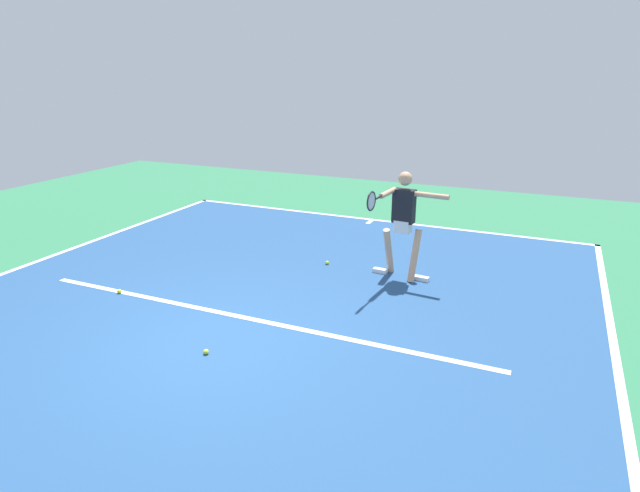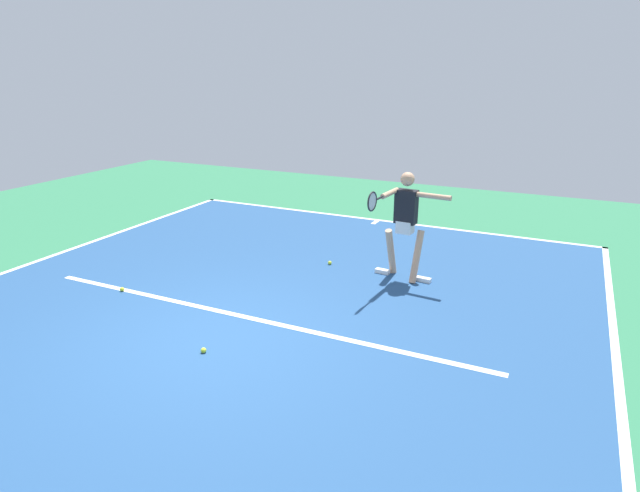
% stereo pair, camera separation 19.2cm
% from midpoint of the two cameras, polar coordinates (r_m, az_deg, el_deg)
% --- Properties ---
extents(ground_plane, '(20.95, 20.95, 0.00)m').
position_cam_midpoint_polar(ground_plane, '(6.94, -11.97, -9.99)').
color(ground_plane, '#2D754C').
extents(court_surface, '(9.24, 12.52, 0.00)m').
position_cam_midpoint_polar(court_surface, '(6.94, -11.97, -9.98)').
color(court_surface, navy).
rests_on(court_surface, ground_plane).
extents(court_line_baseline_near, '(9.24, 0.10, 0.01)m').
position_cam_midpoint_polar(court_line_baseline_near, '(12.14, 5.16, 2.81)').
color(court_line_baseline_near, white).
rests_on(court_line_baseline_near, ground_plane).
extents(court_line_sideline_left, '(0.10, 12.52, 0.01)m').
position_cam_midpoint_polar(court_line_sideline_left, '(5.93, 29.21, -17.52)').
color(court_line_sideline_left, white).
rests_on(court_line_sideline_left, ground_plane).
extents(court_line_service, '(6.93, 0.10, 0.01)m').
position_cam_midpoint_polar(court_line_service, '(7.49, -8.65, -7.57)').
color(court_line_service, white).
rests_on(court_line_service, ground_plane).
extents(court_line_centre_mark, '(0.10, 0.30, 0.01)m').
position_cam_midpoint_polar(court_line_centre_mark, '(11.96, 4.85, 2.58)').
color(court_line_centre_mark, white).
rests_on(court_line_centre_mark, ground_plane).
extents(tennis_player, '(1.19, 1.23, 1.76)m').
position_cam_midpoint_polar(tennis_player, '(8.54, 8.17, 2.92)').
color(tennis_player, tan).
rests_on(tennis_player, ground_plane).
extents(tennis_ball_near_service_line, '(0.07, 0.07, 0.07)m').
position_cam_midpoint_polar(tennis_ball_near_service_line, '(8.74, -21.17, -4.53)').
color(tennis_ball_near_service_line, yellow).
rests_on(tennis_ball_near_service_line, ground_plane).
extents(tennis_ball_near_player, '(0.07, 0.07, 0.07)m').
position_cam_midpoint_polar(tennis_ball_near_player, '(9.33, 0.18, -1.79)').
color(tennis_ball_near_player, '#CCE033').
rests_on(tennis_ball_near_player, ground_plane).
extents(tennis_ball_by_baseline, '(0.07, 0.07, 0.07)m').
position_cam_midpoint_polar(tennis_ball_by_baseline, '(6.68, -12.86, -10.94)').
color(tennis_ball_by_baseline, '#CCE033').
rests_on(tennis_ball_by_baseline, ground_plane).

